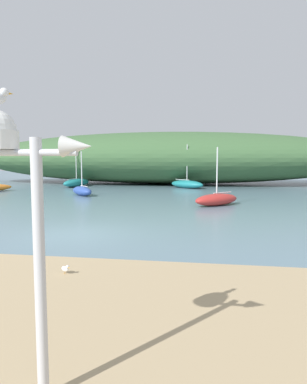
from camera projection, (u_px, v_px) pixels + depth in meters
The scene contains 8 objects.
ground_plane at pixel (76, 234), 12.74m from camera, with size 120.00×120.00×0.00m, color slate.
distant_hill at pixel (164, 158), 38.63m from camera, with size 44.66×12.47×5.71m, color #3D6038.
mast_structure at pixel (14, 168), 3.54m from camera, with size 1.25×0.45×3.08m.
sailboat_centre_water at pixel (187, 184), 32.60m from camera, with size 3.75×3.25×4.10m.
sailboat_far_left at pixel (77, 183), 34.20m from camera, with size 2.10×4.25×4.27m.
sailboat_east_reach at pixel (82, 191), 26.09m from camera, with size 2.62×2.73×3.33m.
sailboat_near_shore at pixel (217, 199), 20.53m from camera, with size 3.09×2.99×3.45m.
seagull_mid_strand at pixel (65, 268), 7.76m from camera, with size 0.28×0.20×0.21m.
Camera 1 is at (4.76, -11.94, 2.78)m, focal length 32.38 mm.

